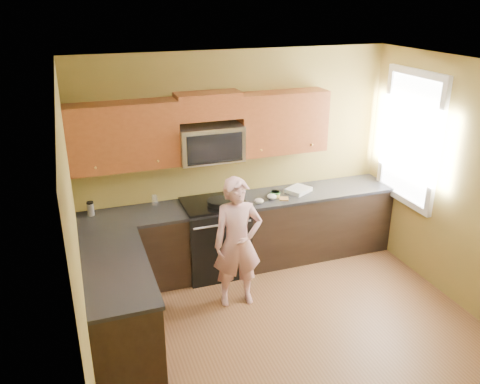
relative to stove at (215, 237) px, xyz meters
name	(u,v)px	position (x,y,z in m)	size (l,w,h in m)	color
floor	(301,345)	(0.40, -1.68, -0.47)	(4.00, 4.00, 0.00)	brown
ceiling	(317,74)	(0.40, -1.68, 2.23)	(4.00, 4.00, 0.00)	white
wall_back	(236,159)	(0.40, 0.32, 0.88)	(4.00, 4.00, 0.00)	brown
wall_front	(472,373)	(0.40, -3.67, 0.88)	(4.00, 4.00, 0.00)	brown
wall_left	(79,262)	(-1.60, -1.68, 0.88)	(4.00, 4.00, 0.00)	brown
cabinet_back_run	(244,234)	(0.40, 0.02, -0.03)	(4.00, 0.60, 0.88)	black
cabinet_left_run	(119,308)	(-1.30, -1.08, -0.03)	(0.60, 1.60, 0.88)	black
countertop_back	(245,201)	(0.40, 0.01, 0.43)	(4.00, 0.62, 0.04)	black
countertop_left	(116,267)	(-1.29, -1.08, 0.43)	(0.62, 1.60, 0.04)	black
stove	(215,237)	(0.00, 0.00, 0.00)	(0.76, 0.65, 0.95)	black
microwave	(210,160)	(0.00, 0.12, 0.97)	(0.76, 0.40, 0.42)	silver
upper_cab_left	(126,168)	(-0.99, 0.16, 0.97)	(1.22, 0.33, 0.75)	brown
upper_cab_right	(281,151)	(0.94, 0.16, 0.97)	(1.12, 0.33, 0.75)	brown
upper_cab_over_mw	(208,105)	(0.00, 0.16, 1.62)	(0.76, 0.33, 0.30)	brown
window	(411,139)	(2.38, -0.48, 1.17)	(0.06, 1.06, 1.66)	white
woman	(238,243)	(0.05, -0.73, 0.28)	(0.55, 0.36, 1.50)	#D76B7A
frying_pan	(219,205)	(0.04, -0.09, 0.47)	(0.29, 0.50, 0.07)	black
butter_tub	(275,197)	(0.80, -0.02, 0.45)	(0.12, 0.12, 0.09)	yellow
toast_slice	(284,199)	(0.87, -0.13, 0.45)	(0.11, 0.11, 0.01)	#B27F47
napkin_a	(259,201)	(0.53, -0.14, 0.48)	(0.11, 0.12, 0.06)	silver
napkin_b	(272,197)	(0.73, -0.07, 0.48)	(0.12, 0.13, 0.07)	silver
dish_towel	(298,190)	(1.14, 0.03, 0.47)	(0.30, 0.24, 0.05)	silver
travel_mug	(91,215)	(-1.43, 0.17, 0.45)	(0.08, 0.08, 0.17)	silver
glass_c	(155,200)	(-0.68, 0.24, 0.51)	(0.07, 0.07, 0.12)	silver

